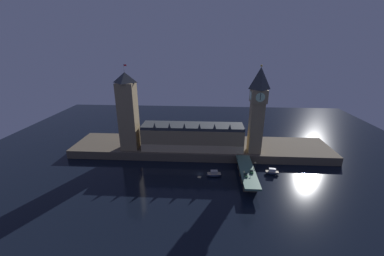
% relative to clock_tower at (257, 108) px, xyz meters
% --- Properties ---
extents(ground_plane, '(400.00, 400.00, 0.00)m').
position_rel_clock_tower_xyz_m(ground_plane, '(-43.17, -26.44, -43.20)').
color(ground_plane, black).
extents(embankment, '(220.00, 42.00, 6.88)m').
position_rel_clock_tower_xyz_m(embankment, '(-43.17, 12.56, -39.76)').
color(embankment, brown).
rests_on(embankment, ground_plane).
extents(parliament_hall, '(82.34, 20.06, 24.66)m').
position_rel_clock_tower_xyz_m(parliament_hall, '(-49.99, 3.91, -26.05)').
color(parliament_hall, '#8E7A56').
rests_on(parliament_hall, embankment).
extents(clock_tower, '(12.17, 12.28, 68.66)m').
position_rel_clock_tower_xyz_m(clock_tower, '(0.00, 0.00, 0.00)').
color(clock_tower, '#8E7A56').
rests_on(clock_tower, embankment).
extents(victoria_tower, '(13.84, 13.84, 68.49)m').
position_rel_clock_tower_xyz_m(victoria_tower, '(-101.82, 1.84, -4.93)').
color(victoria_tower, '#8E7A56').
rests_on(victoria_tower, embankment).
extents(bridge, '(10.27, 46.00, 7.27)m').
position_rel_clock_tower_xyz_m(bridge, '(-9.90, -31.44, -38.44)').
color(bridge, '#4C7560').
rests_on(bridge, ground_plane).
extents(car_northbound_trail, '(1.91, 4.66, 1.39)m').
position_rel_clock_tower_xyz_m(car_northbound_trail, '(-12.16, -39.42, -35.28)').
color(car_northbound_trail, '#235633').
rests_on(car_northbound_trail, bridge).
extents(car_southbound_lead, '(1.94, 4.17, 1.59)m').
position_rel_clock_tower_xyz_m(car_southbound_lead, '(-7.64, -34.75, -35.18)').
color(car_southbound_lead, '#235633').
rests_on(car_southbound_lead, bridge).
extents(pedestrian_mid_walk, '(0.38, 0.38, 1.66)m').
position_rel_clock_tower_xyz_m(pedestrian_mid_walk, '(-5.38, -30.03, -35.05)').
color(pedestrian_mid_walk, black).
rests_on(pedestrian_mid_walk, bridge).
extents(street_lamp_near, '(1.34, 0.60, 7.21)m').
position_rel_clock_tower_xyz_m(street_lamp_near, '(-14.82, -46.16, -31.42)').
color(street_lamp_near, '#2D3333').
rests_on(street_lamp_near, bridge).
extents(street_lamp_mid, '(1.34, 0.60, 6.35)m').
position_rel_clock_tower_xyz_m(street_lamp_mid, '(-4.98, -31.44, -31.95)').
color(street_lamp_mid, '#2D3333').
rests_on(street_lamp_mid, bridge).
extents(street_lamp_far, '(1.34, 0.60, 6.95)m').
position_rel_clock_tower_xyz_m(street_lamp_far, '(-14.82, -16.72, -31.59)').
color(street_lamp_far, '#2D3333').
rests_on(street_lamp_far, bridge).
extents(boat_upstream, '(11.06, 5.40, 4.46)m').
position_rel_clock_tower_xyz_m(boat_upstream, '(-32.60, -28.86, -41.57)').
color(boat_upstream, '#1E2842').
rests_on(boat_upstream, ground_plane).
extents(boat_downstream, '(10.61, 4.71, 4.61)m').
position_rel_clock_tower_xyz_m(boat_downstream, '(9.51, -23.65, -41.52)').
color(boat_downstream, '#1E2842').
rests_on(boat_downstream, ground_plane).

